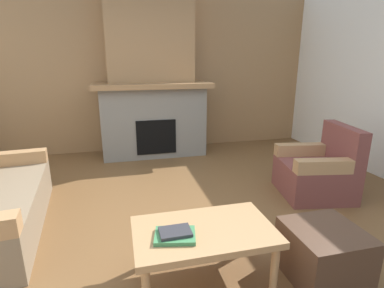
% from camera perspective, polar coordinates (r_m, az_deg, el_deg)
% --- Properties ---
extents(ground, '(9.00, 9.00, 0.00)m').
position_cam_1_polar(ground, '(2.92, -0.85, -16.86)').
color(ground, brown).
extents(wall_back_wood_panel, '(6.00, 0.12, 2.70)m').
position_cam_1_polar(wall_back_wood_panel, '(5.43, -8.32, 13.30)').
color(wall_back_wood_panel, '#997047').
rests_on(wall_back_wood_panel, ground).
extents(fireplace, '(1.90, 0.82, 2.70)m').
position_cam_1_polar(fireplace, '(5.07, -7.79, 11.03)').
color(fireplace, gray).
rests_on(fireplace, ground).
extents(armchair, '(0.88, 0.88, 0.85)m').
position_cam_1_polar(armchair, '(3.87, 23.25, -4.88)').
color(armchair, brown).
rests_on(armchair, ground).
extents(coffee_table, '(1.00, 0.60, 0.43)m').
position_cam_1_polar(coffee_table, '(2.20, 2.33, -17.27)').
color(coffee_table, tan).
rests_on(coffee_table, ground).
extents(ottoman, '(0.52, 0.52, 0.40)m').
position_cam_1_polar(ottoman, '(2.53, 24.06, -18.74)').
color(ottoman, '#4C3323').
rests_on(ottoman, ground).
extents(book_stack_near_edge, '(0.31, 0.26, 0.05)m').
position_cam_1_polar(book_stack_near_edge, '(2.07, -3.31, -17.09)').
color(book_stack_near_edge, '#3D7F4C').
rests_on(book_stack_near_edge, coffee_table).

